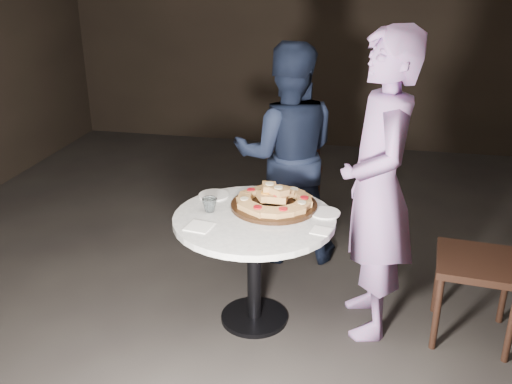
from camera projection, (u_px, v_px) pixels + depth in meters
floor at (274, 311)px, 3.60m from camera, size 7.00×7.00×0.00m
table at (254, 237)px, 3.31m from camera, size 1.05×1.05×0.70m
serving_board at (274, 205)px, 3.37m from camera, size 0.54×0.54×0.02m
focaccia_pile at (274, 198)px, 3.36m from camera, size 0.46×0.46×0.12m
plate_left at (214, 195)px, 3.53m from camera, size 0.23×0.23×0.01m
plate_right at (325, 213)px, 3.29m from camera, size 0.23×0.23×0.01m
water_glass at (210, 205)px, 3.30m from camera, size 0.11×0.11×0.08m
napkin_near at (199, 227)px, 3.13m from camera, size 0.16×0.16×0.01m
napkin_far at (321, 231)px, 3.08m from camera, size 0.12×0.12×0.01m
chair_far at (295, 171)px, 4.51m from camera, size 0.41×0.43×0.87m
chair_right at (500, 254)px, 3.14m from camera, size 0.51×0.49×0.97m
diner_navy at (287, 154)px, 4.01m from camera, size 0.86×0.72×1.57m
diner_teal at (378, 189)px, 3.16m from camera, size 0.54×0.72×1.77m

